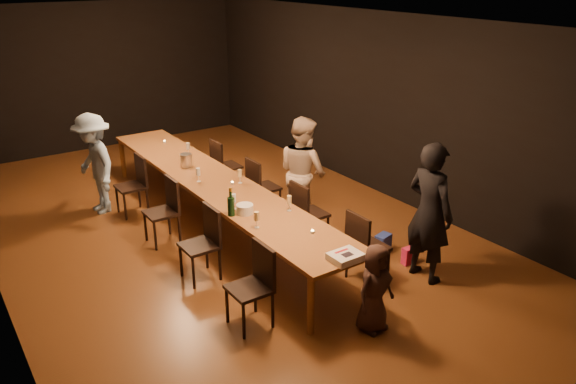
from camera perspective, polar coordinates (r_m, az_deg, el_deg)
ground at (r=8.52m, az=-7.25°, el=-3.56°), size 10.00×10.00×0.00m
room_shell at (r=7.85m, az=-7.98°, el=10.23°), size 6.04×10.04×3.02m
table at (r=8.24m, az=-7.48°, el=0.84°), size 0.90×6.00×0.75m
chair_right_0 at (r=6.98m, az=8.16°, el=-5.45°), size 0.42×0.42×0.93m
chair_right_1 at (r=7.80m, az=2.26°, el=-2.13°), size 0.42×0.42×0.93m
chair_right_2 at (r=8.72m, az=-2.45°, el=0.54°), size 0.42×0.42×0.93m
chair_right_3 at (r=9.69m, az=-6.23°, el=2.69°), size 0.42×0.42×0.93m
chair_left_0 at (r=6.08m, az=-3.97°, el=-9.70°), size 0.42×0.42×0.93m
chair_left_1 at (r=7.02m, az=-9.01°, el=-5.33°), size 0.42×0.42×0.93m
chair_left_2 at (r=8.02m, az=-12.78°, el=-2.00°), size 0.42×0.42×0.93m
chair_left_3 at (r=9.07m, az=-15.69°, el=0.59°), size 0.42×0.42×0.93m
woman_birthday at (r=6.99m, az=14.18°, el=-2.04°), size 0.46×0.67×1.77m
woman_tan at (r=8.27m, az=1.51°, el=2.06°), size 0.68×0.84×1.66m
man_blue at (r=9.20m, az=-19.03°, el=2.71°), size 0.66×1.07×1.59m
child at (r=6.06m, az=8.82°, el=-9.65°), size 0.53×0.38×1.00m
gift_bag_red at (r=7.59m, az=12.23°, el=-6.32°), size 0.20×0.12×0.23m
gift_bag_blue at (r=7.78m, az=9.62°, el=-5.20°), size 0.25×0.19×0.27m
birthday_cake at (r=6.02m, az=5.86°, el=-6.56°), size 0.34×0.27×0.08m
plate_stack at (r=7.08m, az=-4.41°, el=-1.74°), size 0.24×0.24×0.12m
champagne_bottle at (r=6.99m, az=-5.82°, el=-1.00°), size 0.11×0.11×0.37m
ice_bucket at (r=8.85m, az=-10.32°, el=3.20°), size 0.20×0.20×0.20m
wineglass_0 at (r=6.68m, az=-3.20°, el=-2.84°), size 0.06×0.06×0.21m
wineglass_1 at (r=7.12m, az=0.12°, el=-1.16°), size 0.06×0.06×0.21m
wineglass_2 at (r=7.21m, az=-5.53°, el=-0.96°), size 0.06×0.06×0.21m
wineglass_3 at (r=8.06m, az=-4.91°, el=1.60°), size 0.06×0.06×0.21m
wineglass_4 at (r=8.19m, az=-9.10°, el=1.73°), size 0.06×0.06×0.21m
wineglass_5 at (r=9.40m, az=-10.12°, el=4.34°), size 0.06×0.06×0.21m
tealight_near at (r=6.58m, az=2.50°, el=-4.07°), size 0.05×0.05×0.03m
tealight_mid at (r=8.06m, az=-5.68°, el=0.91°), size 0.05×0.05×0.03m
tealight_far at (r=10.17m, az=-12.44°, el=5.01°), size 0.05×0.05×0.03m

